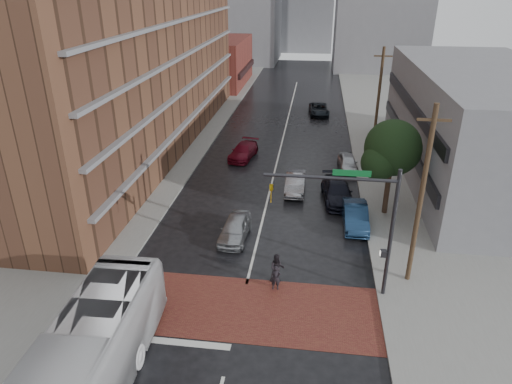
% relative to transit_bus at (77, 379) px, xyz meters
% --- Properties ---
extents(ground, '(160.00, 160.00, 0.00)m').
position_rel_transit_bus_xyz_m(ground, '(4.99, 6.40, -1.77)').
color(ground, black).
rests_on(ground, ground).
extents(crosswalk, '(14.00, 5.00, 0.02)m').
position_rel_transit_bus_xyz_m(crosswalk, '(4.99, 6.90, -1.76)').
color(crosswalk, brown).
rests_on(crosswalk, ground).
extents(sidewalk_west, '(9.00, 90.00, 0.15)m').
position_rel_transit_bus_xyz_m(sidewalk_west, '(-6.51, 31.40, -1.70)').
color(sidewalk_west, gray).
rests_on(sidewalk_west, ground).
extents(sidewalk_east, '(9.00, 90.00, 0.15)m').
position_rel_transit_bus_xyz_m(sidewalk_east, '(16.49, 31.40, -1.70)').
color(sidewalk_east, gray).
rests_on(sidewalk_east, ground).
extents(storefront_west, '(8.00, 16.00, 7.00)m').
position_rel_transit_bus_xyz_m(storefront_west, '(-7.01, 60.40, 1.73)').
color(storefront_west, maroon).
rests_on(storefront_west, ground).
extents(building_east, '(11.00, 26.00, 9.00)m').
position_rel_transit_bus_xyz_m(building_east, '(21.49, 26.40, 2.73)').
color(building_east, gray).
rests_on(building_east, ground).
extents(street_tree, '(4.20, 4.10, 6.90)m').
position_rel_transit_bus_xyz_m(street_tree, '(13.50, 18.43, 2.96)').
color(street_tree, '#332319').
rests_on(street_tree, ground).
extents(signal_mast, '(6.50, 0.30, 7.20)m').
position_rel_transit_bus_xyz_m(signal_mast, '(10.83, 8.90, 2.96)').
color(signal_mast, '#2D2D33').
rests_on(signal_mast, ground).
extents(utility_pole_near, '(1.60, 0.26, 10.00)m').
position_rel_transit_bus_xyz_m(utility_pole_near, '(13.79, 10.40, 3.37)').
color(utility_pole_near, '#473321').
rests_on(utility_pole_near, ground).
extents(utility_pole_far, '(1.60, 0.26, 10.00)m').
position_rel_transit_bus_xyz_m(utility_pole_far, '(13.79, 30.40, 3.37)').
color(utility_pole_far, '#473321').
rests_on(utility_pole_far, ground).
extents(transit_bus, '(3.34, 12.81, 3.54)m').
position_rel_transit_bus_xyz_m(transit_bus, '(0.00, 0.00, 0.00)').
color(transit_bus, silver).
rests_on(transit_bus, ground).
extents(pedestrian_a, '(0.55, 0.39, 1.44)m').
position_rel_transit_bus_xyz_m(pedestrian_a, '(6.61, 8.70, -1.05)').
color(pedestrian_a, black).
rests_on(pedestrian_a, ground).
extents(pedestrian_b, '(0.92, 0.76, 1.71)m').
position_rel_transit_bus_xyz_m(pedestrian_b, '(6.62, 9.40, -0.92)').
color(pedestrian_b, black).
rests_on(pedestrian_b, ground).
extents(car_travel_a, '(1.87, 4.26, 1.43)m').
position_rel_transit_bus_xyz_m(car_travel_a, '(3.51, 13.69, -1.06)').
color(car_travel_a, '#A7AAAE').
rests_on(car_travel_a, ground).
extents(car_travel_b, '(1.50, 4.29, 1.41)m').
position_rel_transit_bus_xyz_m(car_travel_b, '(6.97, 21.47, -1.07)').
color(car_travel_b, '#93949A').
rests_on(car_travel_b, ground).
extents(car_travel_c, '(2.65, 4.91, 1.35)m').
position_rel_transit_bus_xyz_m(car_travel_c, '(1.76, 28.24, -1.10)').
color(car_travel_c, maroon).
rests_on(car_travel_c, ground).
extents(suv_travel, '(2.70, 5.09, 1.36)m').
position_rel_transit_bus_xyz_m(suv_travel, '(8.65, 44.45, -1.09)').
color(suv_travel, black).
rests_on(suv_travel, ground).
extents(car_parked_near, '(1.62, 4.50, 1.48)m').
position_rel_transit_bus_xyz_m(car_parked_near, '(11.29, 16.40, -1.03)').
color(car_parked_near, '#162E4E').
rests_on(car_parked_near, ground).
extents(car_parked_mid, '(2.63, 5.34, 1.49)m').
position_rel_transit_bus_xyz_m(car_parked_mid, '(10.19, 20.17, -1.03)').
color(car_parked_mid, black).
rests_on(car_parked_mid, ground).
extents(car_parked_far, '(1.84, 3.93, 1.30)m').
position_rel_transit_bus_xyz_m(car_parked_far, '(11.29, 26.68, -1.12)').
color(car_parked_far, '#A9ADB1').
rests_on(car_parked_far, ground).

